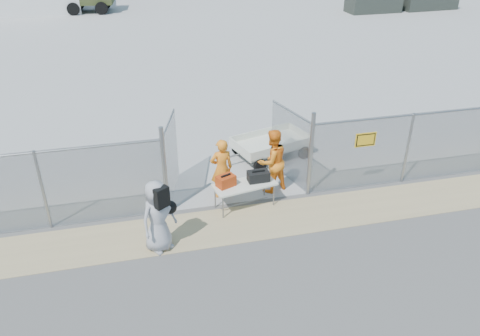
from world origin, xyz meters
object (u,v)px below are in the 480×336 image
object	(u,v)px
security_worker_right	(272,161)
utility_trailer	(271,146)
folding_table	(245,195)
security_worker_left	(222,169)
visitor	(158,216)

from	to	relation	value
security_worker_right	utility_trailer	bearing A→B (deg)	-125.28
folding_table	security_worker_left	world-z (taller)	security_worker_left
visitor	security_worker_left	bearing A→B (deg)	12.07
folding_table	visitor	xyz separation A→B (m)	(-2.40, -1.28, 0.56)
folding_table	security_worker_left	distance (m)	0.98
folding_table	security_worker_left	bearing A→B (deg)	115.40
utility_trailer	folding_table	bearing A→B (deg)	-136.70
security_worker_left	visitor	world-z (taller)	visitor
folding_table	security_worker_left	size ratio (longest dim) A/B	0.95
folding_table	utility_trailer	size ratio (longest dim) A/B	0.54
folding_table	security_worker_right	size ratio (longest dim) A/B	0.89
security_worker_right	utility_trailer	world-z (taller)	security_worker_right
security_worker_left	visitor	xyz separation A→B (m)	(-1.91, -1.95, 0.03)
security_worker_left	visitor	distance (m)	2.73
security_worker_left	security_worker_right	bearing A→B (deg)	175.70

